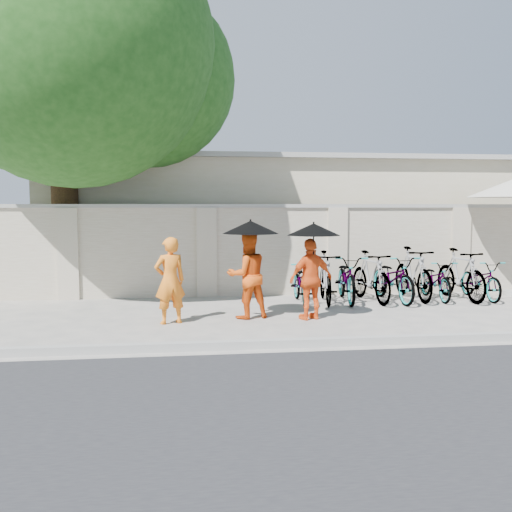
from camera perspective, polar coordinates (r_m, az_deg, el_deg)
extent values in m
plane|color=#ACA396|center=(10.02, 1.60, -6.74)|extent=(80.00, 80.00, 0.00)
cube|color=black|center=(4.49, 14.68, -22.27)|extent=(40.00, 8.00, 0.01)
cube|color=gray|center=(8.37, 3.45, -8.70)|extent=(40.00, 0.16, 0.12)
cube|color=beige|center=(13.17, 3.73, 0.49)|extent=(20.00, 0.30, 2.00)
cube|color=beige|center=(17.06, 4.58, 3.55)|extent=(14.00, 6.00, 3.20)
cylinder|color=brown|center=(13.84, -18.58, 5.44)|extent=(0.60, 0.60, 4.40)
sphere|color=#2F6221|center=(12.79, -17.94, 19.56)|extent=(5.80, 5.80, 5.80)
sphere|color=#2F6221|center=(14.29, -22.55, 15.39)|extent=(3.80, 3.80, 3.80)
sphere|color=#2F6221|center=(13.60, -10.93, 17.08)|extent=(4.00, 4.00, 4.00)
imported|color=orange|center=(9.98, -8.60, -2.44)|extent=(0.64, 0.52, 1.51)
imported|color=#E24F0F|center=(10.35, -0.88, -1.94)|extent=(0.90, 0.78, 1.58)
cylinder|color=black|center=(10.22, -0.55, 0.74)|extent=(0.02, 0.02, 0.77)
cone|color=black|center=(10.20, -0.55, 2.91)|extent=(1.01, 1.01, 0.23)
imported|color=#F5581A|center=(10.28, 5.53, -2.31)|extent=(0.93, 0.62, 1.47)
cylinder|color=black|center=(10.16, 5.76, 0.42)|extent=(0.02, 0.02, 0.80)
cone|color=black|center=(10.13, 5.78, 2.68)|extent=(0.94, 0.94, 0.21)
imported|color=#9F9F9F|center=(11.97, 4.59, -2.65)|extent=(0.65, 1.72, 0.89)
imported|color=#9F9F9F|center=(12.04, 6.96, -2.14)|extent=(0.76, 1.87, 1.09)
imported|color=#9F9F9F|center=(12.28, 9.10, -2.23)|extent=(0.89, 1.98, 1.00)
imported|color=#9F9F9F|center=(12.36, 11.42, -2.04)|extent=(0.73, 1.85, 1.08)
imported|color=#9F9F9F|center=(12.53, 13.59, -2.18)|extent=(0.83, 1.95, 1.00)
imported|color=#9F9F9F|center=(12.85, 15.43, -1.70)|extent=(0.58, 1.92, 1.15)
imported|color=#9F9F9F|center=(13.03, 17.54, -2.30)|extent=(0.65, 1.67, 0.86)
imported|color=#9F9F9F|center=(13.11, 19.78, -1.76)|extent=(0.70, 1.90, 1.12)
imported|color=#9F9F9F|center=(13.41, 21.57, -2.22)|extent=(0.60, 1.65, 0.86)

